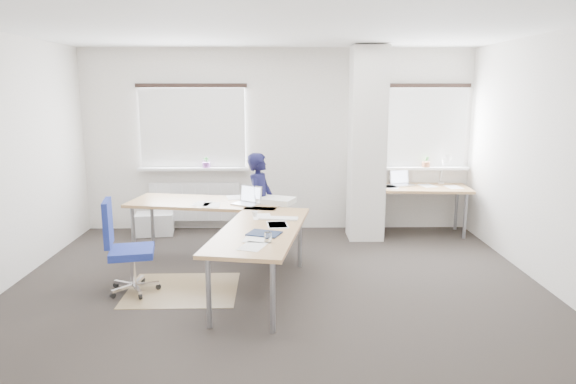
{
  "coord_description": "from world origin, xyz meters",
  "views": [
    {
      "loc": [
        0.04,
        -5.46,
        2.18
      ],
      "look_at": [
        0.14,
        0.9,
        0.9
      ],
      "focal_mm": 32.0,
      "sensor_mm": 36.0,
      "label": 1
    }
  ],
  "objects_px": {
    "task_chair": "(129,267)",
    "person": "(260,204)",
    "desk_side": "(422,190)",
    "desk_main": "(235,216)"
  },
  "relations": [
    {
      "from": "desk_side",
      "to": "person",
      "type": "relative_size",
      "value": 1.06
    },
    {
      "from": "desk_main",
      "to": "person",
      "type": "bearing_deg",
      "value": 78.54
    },
    {
      "from": "person",
      "to": "desk_side",
      "type": "bearing_deg",
      "value": -50.03
    },
    {
      "from": "desk_side",
      "to": "person",
      "type": "xyz_separation_m",
      "value": [
        -2.43,
        -0.96,
        -0.0
      ]
    },
    {
      "from": "desk_main",
      "to": "desk_side",
      "type": "bearing_deg",
      "value": 41.58
    },
    {
      "from": "desk_main",
      "to": "person",
      "type": "xyz_separation_m",
      "value": [
        0.28,
        0.7,
        -0.01
      ]
    },
    {
      "from": "desk_side",
      "to": "person",
      "type": "height_order",
      "value": "person"
    },
    {
      "from": "desk_main",
      "to": "desk_side",
      "type": "xyz_separation_m",
      "value": [
        2.71,
        1.66,
        -0.01
      ]
    },
    {
      "from": "task_chair",
      "to": "person",
      "type": "xyz_separation_m",
      "value": [
        1.38,
        1.34,
        0.39
      ]
    },
    {
      "from": "task_chair",
      "to": "person",
      "type": "distance_m",
      "value": 1.96
    }
  ]
}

